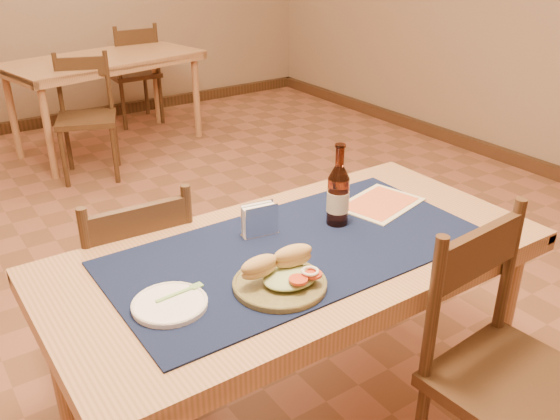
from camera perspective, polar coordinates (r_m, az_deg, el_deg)
room at (r=2.37m, az=-10.15°, el=18.37°), size 6.04×7.04×2.84m
main_table at (r=1.94m, az=1.67°, el=-5.91°), size 1.60×0.80×0.75m
placemat at (r=1.90m, az=1.71°, el=-3.71°), size 1.20×0.60×0.01m
baseboard at (r=2.86m, az=-8.05°, el=-9.47°), size 6.00×7.00×0.10m
back_table at (r=5.05m, az=-16.56°, el=13.02°), size 1.62×1.03×0.75m
chair_main_far at (r=2.31m, az=-13.82°, el=-7.10°), size 0.43×0.43×0.89m
chair_main_near at (r=1.93m, az=21.01°, el=-14.42°), size 0.47×0.47×0.95m
chair_back_near at (r=4.54m, az=-18.14°, el=8.70°), size 0.52×0.52×0.88m
chair_back_far at (r=5.72m, az=-13.88°, el=12.74°), size 0.43×0.43×0.92m
sandwich_plate at (r=1.69m, az=0.14°, el=-6.49°), size 0.27×0.27×0.10m
side_plate at (r=1.65m, az=-10.57°, el=-8.84°), size 0.21×0.21×0.02m
fork at (r=1.68m, az=-9.29°, el=-7.71°), size 0.14×0.03×0.00m
beer_bottle at (r=2.02m, az=5.61°, el=1.44°), size 0.08×0.08×0.29m
napkin_holder at (r=1.95m, az=-1.98°, el=-1.04°), size 0.13×0.06×0.11m
menu_card at (r=2.22m, az=9.61°, el=0.63°), size 0.34×0.28×0.01m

